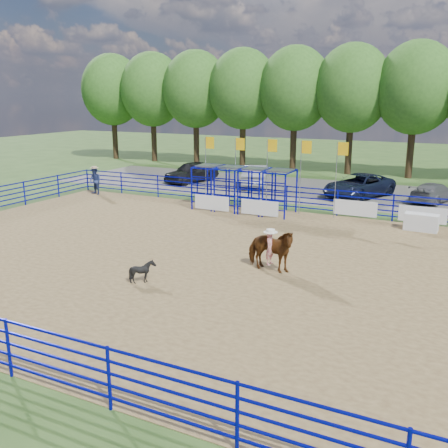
{
  "coord_description": "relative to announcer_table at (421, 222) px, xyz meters",
  "views": [
    {
      "loc": [
        9.36,
        -17.39,
        6.57
      ],
      "look_at": [
        0.32,
        1.0,
        1.3
      ],
      "focal_mm": 40.0,
      "sensor_mm": 36.0,
      "label": 1
    }
  ],
  "objects": [
    {
      "name": "ground",
      "position": [
        -7.57,
        -8.67,
        -0.45
      ],
      "size": [
        120.0,
        120.0,
        0.0
      ],
      "primitive_type": "plane",
      "color": "#426327",
      "rests_on": "ground"
    },
    {
      "name": "chute_assembly",
      "position": [
        -9.47,
        0.17,
        0.81
      ],
      "size": [
        19.32,
        2.41,
        4.2
      ],
      "color": "#080CB1",
      "rests_on": "ground"
    },
    {
      "name": "spectator_cowboy",
      "position": [
        -20.94,
        0.26,
        0.53
      ],
      "size": [
        1.05,
        0.9,
        1.91
      ],
      "color": "navy",
      "rests_on": "arena_dirt"
    },
    {
      "name": "announcer_table",
      "position": [
        0.0,
        0.0,
        0.0
      ],
      "size": [
        1.63,
        0.82,
        0.85
      ],
      "primitive_type": "cube",
      "rotation": [
        0.0,
        0.0,
        -0.05
      ],
      "color": "silver",
      "rests_on": "arena_dirt"
    },
    {
      "name": "car_d",
      "position": [
        0.02,
        7.78,
        0.18
      ],
      "size": [
        3.04,
        4.58,
        1.23
      ],
      "primitive_type": "imported",
      "rotation": [
        0.0,
        0.0,
        2.8
      ],
      "color": "slate",
      "rests_on": "gravel_strip"
    },
    {
      "name": "horse_and_rider",
      "position": [
        -4.65,
        -8.97,
        0.49
      ],
      "size": [
        2.11,
        1.09,
        2.31
      ],
      "color": "#5F3313",
      "rests_on": "arena_dirt"
    },
    {
      "name": "car_b",
      "position": [
        -12.35,
        8.19,
        0.37
      ],
      "size": [
        3.02,
        5.16,
        1.61
      ],
      "primitive_type": "imported",
      "rotation": [
        0.0,
        0.0,
        3.43
      ],
      "color": "gray",
      "rests_on": "gravel_strip"
    },
    {
      "name": "gravel_strip",
      "position": [
        -7.57,
        8.33,
        -0.44
      ],
      "size": [
        40.0,
        10.0,
        0.01
      ],
      "primitive_type": "cube",
      "color": "#68655C",
      "rests_on": "ground"
    },
    {
      "name": "arena_dirt",
      "position": [
        -7.57,
        -8.67,
        -0.44
      ],
      "size": [
        30.0,
        20.0,
        0.02
      ],
      "primitive_type": "cube",
      "color": "olive",
      "rests_on": "ground"
    },
    {
      "name": "calf",
      "position": [
        -8.32,
        -12.13,
        -0.0
      ],
      "size": [
        0.82,
        0.74,
        0.85
      ],
      "primitive_type": "imported",
      "rotation": [
        0.0,
        0.0,
        1.5
      ],
      "color": "black",
      "rests_on": "arena_dirt"
    },
    {
      "name": "treeline",
      "position": [
        -7.57,
        17.33,
        7.09
      ],
      "size": [
        56.4,
        6.4,
        11.24
      ],
      "color": "#3F2B19",
      "rests_on": "ground"
    },
    {
      "name": "car_c",
      "position": [
        -4.59,
        7.28,
        0.34
      ],
      "size": [
        4.52,
        6.12,
        1.55
      ],
      "primitive_type": "imported",
      "rotation": [
        0.0,
        0.0,
        -0.4
      ],
      "color": "black",
      "rests_on": "gravel_strip"
    },
    {
      "name": "perimeter_fence",
      "position": [
        -7.57,
        -8.67,
        0.3
      ],
      "size": [
        30.1,
        20.1,
        1.5
      ],
      "color": "#080CB1",
      "rests_on": "ground"
    },
    {
      "name": "car_a",
      "position": [
        -17.59,
        7.65,
        0.37
      ],
      "size": [
        3.06,
        5.08,
        1.62
      ],
      "primitive_type": "imported",
      "rotation": [
        0.0,
        0.0,
        -0.26
      ],
      "color": "black",
      "rests_on": "gravel_strip"
    }
  ]
}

